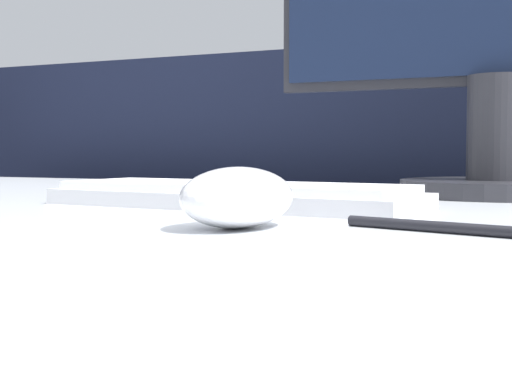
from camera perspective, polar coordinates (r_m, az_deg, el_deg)
The scene contains 4 objects.
partition_panel at distance 1.33m, azimuth 17.63°, elevation -10.12°, with size 5.00×0.03×1.00m.
computer_mouse_near at distance 0.52m, azimuth -1.47°, elevation -0.43°, with size 0.08×0.11×0.04m.
keyboard at distance 0.71m, azimuth -1.92°, elevation -0.26°, with size 0.39×0.16×0.02m.
pen at distance 0.50m, azimuth 14.60°, elevation -2.74°, with size 0.14×0.04×0.01m.
Camera 1 is at (0.16, -0.57, 0.81)m, focal length 50.00 mm.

